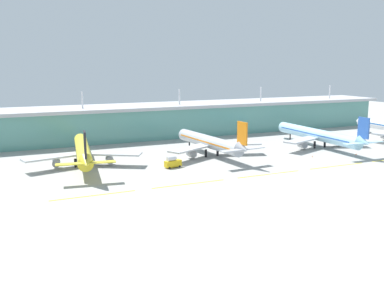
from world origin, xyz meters
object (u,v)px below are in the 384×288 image
object	(u,v)px
safety_cone_nose_front	(312,156)
airliner_near_middle	(83,151)
airliner_far_middle	(318,135)
safety_cone_left_wingtip	(356,154)
airliner_center	(210,142)
fuel_truck	(173,162)

from	to	relation	value
safety_cone_nose_front	airliner_near_middle	bearing A→B (deg)	165.76
airliner_far_middle	safety_cone_left_wingtip	distance (m)	23.27
airliner_center	safety_cone_nose_front	size ratio (longest dim) A/B	85.10
airliner_near_middle	safety_cone_nose_front	world-z (taller)	airliner_near_middle
airliner_center	fuel_truck	world-z (taller)	airliner_center
airliner_far_middle	fuel_truck	size ratio (longest dim) A/B	9.18
airliner_far_middle	fuel_truck	xyz separation A→B (m)	(-84.62, -10.84, -4.19)
airliner_far_middle	fuel_truck	world-z (taller)	airliner_far_middle
fuel_truck	safety_cone_nose_front	world-z (taller)	fuel_truck
airliner_center	safety_cone_nose_front	world-z (taller)	airliner_center
airliner_center	safety_cone_left_wingtip	world-z (taller)	airliner_center
airliner_center	safety_cone_left_wingtip	distance (m)	69.53
safety_cone_nose_front	safety_cone_left_wingtip	bearing A→B (deg)	-10.41
safety_cone_nose_front	airliner_far_middle	bearing A→B (deg)	44.60
airliner_near_middle	airliner_far_middle	world-z (taller)	same
fuel_truck	safety_cone_left_wingtip	world-z (taller)	fuel_truck
airliner_center	airliner_far_middle	world-z (taller)	same
airliner_far_middle	safety_cone_left_wingtip	bearing A→B (deg)	-78.95
airliner_far_middle	fuel_truck	bearing A→B (deg)	-172.70
airliner_center	fuel_truck	bearing A→B (deg)	-149.30
safety_cone_left_wingtip	airliner_center	bearing A→B (deg)	158.09
airliner_center	safety_cone_left_wingtip	bearing A→B (deg)	-21.91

